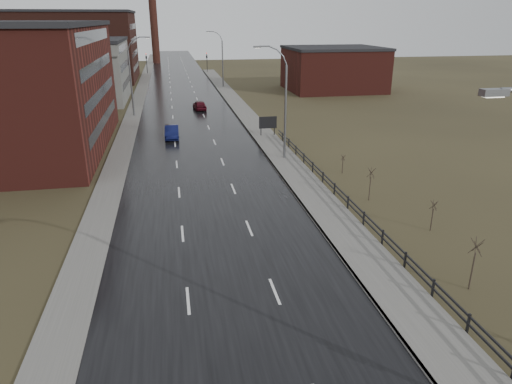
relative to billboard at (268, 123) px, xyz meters
name	(u,v)px	position (x,y,z in m)	size (l,w,h in m)	color
road	(188,116)	(-9.10, 14.22, -1.67)	(14.00, 300.00, 0.06)	black
sidewalk_right	(285,161)	(-0.50, -10.78, -1.61)	(3.20, 180.00, 0.18)	#595651
curb_right	(270,162)	(-2.02, -10.78, -1.61)	(0.16, 180.00, 0.18)	slate
sidewalk_left	(132,118)	(-17.30, 14.22, -1.64)	(2.40, 260.00, 0.12)	#595651
warehouse_mid	(78,70)	(-27.09, 32.22, 3.56)	(16.32, 20.40, 10.50)	slate
warehouse_far	(77,46)	(-32.09, 62.22, 6.06)	(26.52, 24.48, 15.50)	#331611
building_right	(333,69)	(21.20, 36.22, 2.56)	(18.36, 16.32, 8.50)	#471914
smokestack	(153,13)	(-15.10, 104.22, 13.80)	(2.70, 2.70, 30.70)	#331611
streetlight_right_mid	(283,103)	(-0.60, -9.78, 4.14)	(3.36, 0.28, 11.35)	slate
streetlight_left	(133,76)	(-16.80, 16.22, 4.14)	(3.36, 0.28, 11.35)	slate
streetlight_right_far	(221,59)	(-0.60, 44.22, 4.14)	(3.36, 0.28, 11.35)	slate
guardrail	(368,221)	(1.20, -27.47, -0.99)	(0.10, 53.05, 1.10)	black
shrub_c	(473,263)	(3.60, -35.42, -0.10)	(0.71, 0.75, 3.01)	#382D23
shrub_d	(433,215)	(5.47, -28.34, -0.53)	(0.53, 0.56, 2.22)	#382D23
shrub_e	(370,183)	(3.61, -22.25, -0.26)	(0.64, 0.68, 2.72)	#382D23
shrub_f	(343,164)	(3.95, -15.35, -0.74)	(0.44, 0.46, 1.81)	#382D23
billboard	(268,123)	(0.00, 0.00, 0.00)	(2.21, 0.17, 2.52)	black
traffic_light_left	(146,56)	(-17.10, 74.22, 2.90)	(0.58, 2.73, 5.30)	black
traffic_light_right	(207,55)	(-1.10, 74.22, 2.90)	(0.58, 2.73, 5.30)	black
car_near	(172,132)	(-11.68, 1.13, -0.94)	(1.63, 4.66, 1.54)	#0C103C
car_far	(200,105)	(-7.06, 19.10, -0.95)	(1.78, 4.43, 1.51)	#430B14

